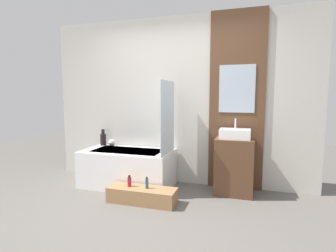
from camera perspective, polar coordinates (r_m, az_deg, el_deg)
name	(u,v)px	position (r m, az deg, el deg)	size (l,w,h in m)	color
ground_plane	(136,227)	(2.99, -6.91, -20.90)	(12.00, 12.00, 0.00)	#605B56
wall_tiled_back	(176,101)	(4.15, 1.78, 5.44)	(4.20, 0.06, 2.60)	beige
wall_wood_accent	(237,101)	(3.95, 14.71, 5.35)	(0.79, 0.04, 2.60)	brown
bathtub	(128,168)	(4.13, -8.72, -8.99)	(1.37, 0.74, 0.55)	white
glass_shower_screen	(168,118)	(3.72, -0.08, 1.85)	(0.01, 0.63, 1.04)	silver
wooden_step_bench	(142,195)	(3.53, -5.65, -14.74)	(0.89, 0.30, 0.20)	#997047
vanity_cabinet	(234,166)	(3.85, 14.17, -8.47)	(0.52, 0.43, 0.79)	brown
sink	(235,134)	(3.76, 14.36, -1.65)	(0.42, 0.30, 0.27)	white
vase_tall_dark	(103,139)	(4.56, -13.94, -2.71)	(0.10, 0.10, 0.27)	black
vase_round_light	(112,142)	(4.47, -12.08, -3.51)	(0.12, 0.12, 0.12)	silver
bottle_soap_primary	(129,181)	(3.54, -8.41, -11.85)	(0.05, 0.05, 0.15)	#B21928
bottle_soap_secondary	(147,183)	(3.45, -4.63, -12.31)	(0.04, 0.04, 0.15)	#2D567A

